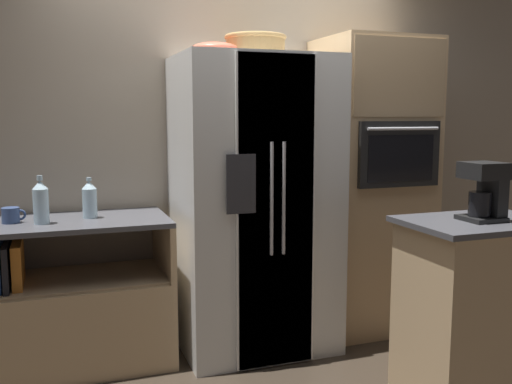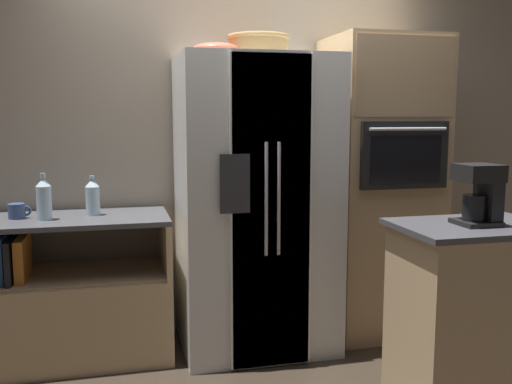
{
  "view_description": "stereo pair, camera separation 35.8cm",
  "coord_description": "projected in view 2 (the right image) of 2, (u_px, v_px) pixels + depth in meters",
  "views": [
    {
      "loc": [
        -1.18,
        -3.42,
        1.52
      ],
      "look_at": [
        0.02,
        -0.08,
        1.04
      ],
      "focal_mm": 40.0,
      "sensor_mm": 36.0,
      "label": 1
    },
    {
      "loc": [
        -0.84,
        -3.52,
        1.52
      ],
      "look_at": [
        0.02,
        -0.08,
        1.04
      ],
      "focal_mm": 40.0,
      "sensor_mm": 36.0,
      "label": 2
    }
  ],
  "objects": [
    {
      "name": "ground_plane",
      "position": [
        251.0,
        344.0,
        3.79
      ],
      "size": [
        20.0,
        20.0,
        0.0
      ],
      "primitive_type": "plane",
      "color": "#382D23"
    },
    {
      "name": "wall_back",
      "position": [
        236.0,
        132.0,
        4.02
      ],
      "size": [
        12.0,
        0.06,
        2.8
      ],
      "color": "tan",
      "rests_on": "ground_plane"
    },
    {
      "name": "counter_left",
      "position": [
        74.0,
        306.0,
        3.56
      ],
      "size": [
        1.15,
        0.64,
        0.9
      ],
      "color": "tan",
      "rests_on": "ground_plane"
    },
    {
      "name": "refrigerator",
      "position": [
        255.0,
        205.0,
        3.69
      ],
      "size": [
        0.97,
        0.81,
        1.88
      ],
      "color": "white",
      "rests_on": "ground_plane"
    },
    {
      "name": "wall_oven",
      "position": [
        380.0,
        187.0,
        3.96
      ],
      "size": [
        0.72,
        0.71,
        2.04
      ],
      "color": "tan",
      "rests_on": "ground_plane"
    },
    {
      "name": "island_counter",
      "position": [
        470.0,
        317.0,
        2.92
      ],
      "size": [
        0.78,
        0.56,
        0.97
      ],
      "color": "tan",
      "rests_on": "ground_plane"
    },
    {
      "name": "wicker_basket",
      "position": [
        258.0,
        45.0,
        3.64
      ],
      "size": [
        0.4,
        0.4,
        0.14
      ],
      "color": "tan",
      "rests_on": "refrigerator"
    },
    {
      "name": "fruit_bowl",
      "position": [
        216.0,
        49.0,
        3.54
      ],
      "size": [
        0.29,
        0.29,
        0.08
      ],
      "color": "#DB664C",
      "rests_on": "refrigerator"
    },
    {
      "name": "bottle_tall",
      "position": [
        44.0,
        199.0,
        3.37
      ],
      "size": [
        0.09,
        0.09,
        0.28
      ],
      "color": "silver",
      "rests_on": "counter_left"
    },
    {
      "name": "bottle_short",
      "position": [
        93.0,
        197.0,
        3.53
      ],
      "size": [
        0.09,
        0.09,
        0.25
      ],
      "color": "silver",
      "rests_on": "counter_left"
    },
    {
      "name": "mug",
      "position": [
        17.0,
        211.0,
        3.42
      ],
      "size": [
        0.13,
        0.1,
        0.09
      ],
      "color": "#384C7A",
      "rests_on": "counter_left"
    },
    {
      "name": "coffee_maker",
      "position": [
        481.0,
        192.0,
        2.82
      ],
      "size": [
        0.19,
        0.19,
        0.3
      ],
      "color": "black",
      "rests_on": "island_counter"
    }
  ]
}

